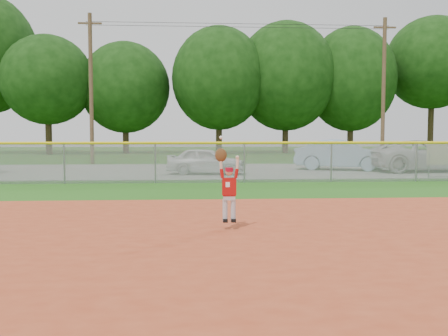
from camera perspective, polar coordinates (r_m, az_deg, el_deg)
The scene contains 11 objects.
ground at distance 9.07m, azimuth 9.07°, elevation -7.89°, with size 120.00×120.00×0.00m, color #215814.
clay_infield at distance 6.27m, azimuth 15.31°, elevation -13.23°, with size 24.00×16.00×0.04m, color #A93C1E.
parking_strip at distance 24.80m, azimuth 0.87°, elevation -0.27°, with size 44.00×10.00×0.03m, color slate.
car_white_a at distance 22.31m, azimuth -2.03°, elevation 0.83°, with size 1.41×3.51×1.20m, color white.
car_blue at distance 25.55m, azimuth 13.33°, elevation 1.48°, with size 1.60×4.58×1.51m, color #91B7D9.
car_white_b at distance 25.74m, azimuth 21.92°, elevation 1.29°, with size 2.48×5.37×1.49m, color silver.
sponsor_sign at distance 22.46m, azimuth 24.13°, elevation 1.44°, with size 1.70×0.06×1.51m.
outfield_fence at distance 18.78m, azimuth 2.34°, elevation 1.01°, with size 40.06×0.10×1.55m.
power_lines at distance 30.93m, azimuth 1.85°, elevation 9.22°, with size 19.40×0.24×9.00m.
tree_line at distance 46.99m, azimuth -0.11°, elevation 10.93°, with size 62.37×13.00×14.43m.
ballplayer at distance 9.45m, azimuth 0.45°, elevation -2.02°, with size 0.46×0.20×1.63m.
Camera 1 is at (-1.98, -8.65, 1.86)m, focal length 40.00 mm.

